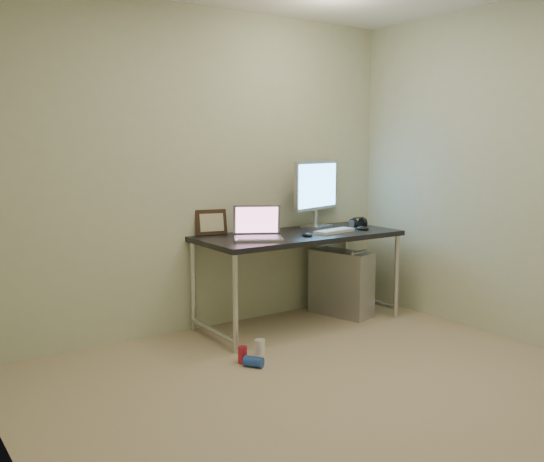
{
  "coord_description": "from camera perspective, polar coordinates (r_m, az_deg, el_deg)",
  "views": [
    {
      "loc": [
        -2.24,
        -2.47,
        1.45
      ],
      "look_at": [
        0.16,
        1.04,
        0.85
      ],
      "focal_mm": 40.0,
      "sensor_mm": 36.0,
      "label": 1
    }
  ],
  "objects": [
    {
      "name": "can_white",
      "position": [
        4.24,
        -1.15,
        -11.02
      ],
      "size": [
        0.09,
        0.09,
        0.13
      ],
      "primitive_type": "cylinder",
      "rotation": [
        0.0,
        0.0,
        0.38
      ],
      "color": "white",
      "rests_on": "ground"
    },
    {
      "name": "floor",
      "position": [
        3.63,
        7.47,
        -15.54
      ],
      "size": [
        3.5,
        3.5,
        0.0
      ],
      "primitive_type": "plane",
      "color": "tan",
      "rests_on": "ground"
    },
    {
      "name": "can_red",
      "position": [
        4.15,
        -2.79,
        -11.57
      ],
      "size": [
        0.07,
        0.07,
        0.11
      ],
      "primitive_type": "cylinder",
      "rotation": [
        0.0,
        0.0,
        0.04
      ],
      "color": "#AF1A2C",
      "rests_on": "ground"
    },
    {
      "name": "wall_back",
      "position": [
        4.78,
        -6.43,
        5.59
      ],
      "size": [
        3.5,
        0.02,
        2.5
      ],
      "primitive_type": "cube",
      "color": "beige",
      "rests_on": "ground"
    },
    {
      "name": "can_blue",
      "position": [
        4.09,
        -1.74,
        -12.19
      ],
      "size": [
        0.13,
        0.15,
        0.07
      ],
      "primitive_type": "cylinder",
      "rotation": [
        1.57,
        0.0,
        0.61
      ],
      "color": "#22469F",
      "rests_on": "ground"
    },
    {
      "name": "wall_right",
      "position": [
        4.69,
        23.96,
        4.91
      ],
      "size": [
        0.02,
        3.5,
        2.5
      ],
      "primitive_type": "cube",
      "color": "beige",
      "rests_on": "ground"
    },
    {
      "name": "monitor",
      "position": [
        5.23,
        4.21,
        4.02
      ],
      "size": [
        0.59,
        0.25,
        0.57
      ],
      "rotation": [
        0.0,
        0.0,
        0.31
      ],
      "color": "silver",
      "rests_on": "desk"
    },
    {
      "name": "mouse_left",
      "position": [
        4.71,
        3.31,
        -0.31
      ],
      "size": [
        0.07,
        0.1,
        0.03
      ],
      "primitive_type": "ellipsoid",
      "rotation": [
        0.0,
        0.0,
        0.02
      ],
      "color": "black",
      "rests_on": "desk"
    },
    {
      "name": "laptop",
      "position": [
        4.58,
        -1.35,
        -0.02
      ],
      "size": [
        0.46,
        0.43,
        0.25
      ],
      "rotation": [
        0.0,
        0.0,
        -0.5
      ],
      "color": "silver",
      "rests_on": "desk"
    },
    {
      "name": "picture_frame",
      "position": [
        4.8,
        -5.75,
        0.82
      ],
      "size": [
        0.26,
        0.12,
        0.2
      ],
      "primitive_type": "cube",
      "rotation": [
        -0.21,
        0.0,
        -0.22
      ],
      "color": "black",
      "rests_on": "desk"
    },
    {
      "name": "webcam",
      "position": [
        4.83,
        -2.83,
        0.72
      ],
      "size": [
        0.05,
        0.04,
        0.12
      ],
      "rotation": [
        0.0,
        0.0,
        -0.28
      ],
      "color": "silver",
      "rests_on": "desk"
    },
    {
      "name": "wall_left",
      "position": [
        2.52,
        -23.12,
        2.9
      ],
      "size": [
        0.02,
        3.5,
        2.5
      ],
      "primitive_type": "cube",
      "color": "beige",
      "rests_on": "ground"
    },
    {
      "name": "headphones",
      "position": [
        5.36,
        8.1,
        0.74
      ],
      "size": [
        0.15,
        0.09,
        0.1
      ],
      "rotation": [
        0.0,
        0.0,
        -0.02
      ],
      "color": "black",
      "rests_on": "desk"
    },
    {
      "name": "tower_computer",
      "position": [
        5.26,
        6.52,
        -4.87
      ],
      "size": [
        0.36,
        0.58,
        0.59
      ],
      "rotation": [
        0.0,
        0.0,
        0.25
      ],
      "color": "#B9B9BE",
      "rests_on": "ground"
    },
    {
      "name": "mouse_right",
      "position": [
        5.13,
        8.52,
        0.33
      ],
      "size": [
        0.1,
        0.13,
        0.04
      ],
      "primitive_type": "ellipsoid",
      "rotation": [
        0.0,
        0.0,
        0.28
      ],
      "color": "black",
      "rests_on": "desk"
    },
    {
      "name": "cable_a",
      "position": [
        5.43,
        4.07,
        -3.14
      ],
      "size": [
        0.01,
        0.16,
        0.69
      ],
      "primitive_type": "cylinder",
      "rotation": [
        0.21,
        0.0,
        0.0
      ],
      "color": "black",
      "rests_on": "ground"
    },
    {
      "name": "keyboard",
      "position": [
        4.95,
        5.9,
        -0.01
      ],
      "size": [
        0.4,
        0.2,
        0.02
      ],
      "primitive_type": "cube",
      "rotation": [
        0.0,
        0.0,
        0.2
      ],
      "color": "white",
      "rests_on": "desk"
    },
    {
      "name": "cable_b",
      "position": [
        5.47,
        4.94,
        -3.27
      ],
      "size": [
        0.02,
        0.11,
        0.71
      ],
      "primitive_type": "cylinder",
      "rotation": [
        0.14,
        0.0,
        0.09
      ],
      "color": "black",
      "rests_on": "ground"
    },
    {
      "name": "desk",
      "position": [
        4.88,
        2.53,
        -1.11
      ],
      "size": [
        1.66,
        0.73,
        0.75
      ],
      "color": "black",
      "rests_on": "ground"
    }
  ]
}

